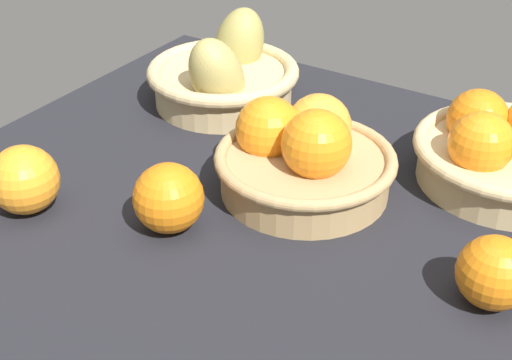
% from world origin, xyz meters
% --- Properties ---
extents(market_tray, '(0.84, 0.72, 0.03)m').
position_xyz_m(market_tray, '(0.00, 0.00, 0.01)').
color(market_tray, black).
rests_on(market_tray, ground).
extents(basket_center, '(0.21, 0.21, 0.12)m').
position_xyz_m(basket_center, '(0.01, 0.03, 0.07)').
color(basket_center, tan).
rests_on(basket_center, market_tray).
extents(basket_far_left_pears, '(0.22, 0.23, 0.13)m').
position_xyz_m(basket_far_left_pears, '(-0.20, 0.17, 0.07)').
color(basket_far_left_pears, tan).
rests_on(basket_far_left_pears, market_tray).
extents(basket_far_right, '(0.23, 0.23, 0.11)m').
position_xyz_m(basket_far_right, '(0.21, 0.18, 0.07)').
color(basket_far_right, tan).
rests_on(basket_far_right, market_tray).
extents(loose_orange_front_gap, '(0.07, 0.07, 0.07)m').
position_xyz_m(loose_orange_front_gap, '(0.26, -0.05, 0.07)').
color(loose_orange_front_gap, orange).
rests_on(loose_orange_front_gap, market_tray).
extents(loose_orange_back_gap, '(0.08, 0.08, 0.08)m').
position_xyz_m(loose_orange_back_gap, '(-0.24, -0.18, 0.07)').
color(loose_orange_back_gap, orange).
rests_on(loose_orange_back_gap, market_tray).
extents(loose_orange_side_gap, '(0.08, 0.08, 0.08)m').
position_xyz_m(loose_orange_side_gap, '(-0.08, -0.12, 0.07)').
color(loose_orange_side_gap, orange).
rests_on(loose_orange_side_gap, market_tray).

